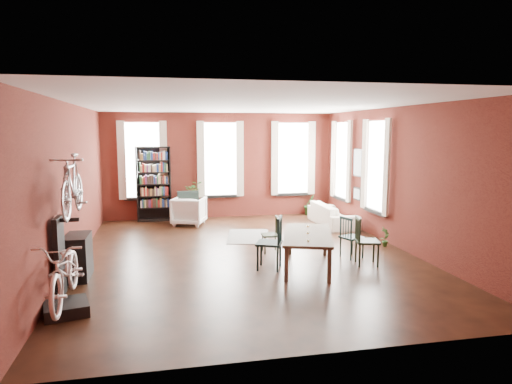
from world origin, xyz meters
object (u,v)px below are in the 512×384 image
object	(u,v)px
bookshelf	(154,184)
white_armchair	(189,210)
dining_chair_b	(270,235)
dining_chair_d	(352,237)
bicycle_floor	(64,242)
console_table	(78,257)
bike_trainer	(66,308)
dining_chair_c	(367,241)
plant_stand	(196,211)
cream_sofa	(333,211)
dining_chair_a	(269,243)
dining_table	(308,251)

from	to	relation	value
bookshelf	white_armchair	size ratio (longest dim) A/B	2.52
dining_chair_b	bookshelf	world-z (taller)	bookshelf
dining_chair_d	bicycle_floor	size ratio (longest dim) A/B	0.48
console_table	bicycle_floor	distance (m)	1.85
bike_trainer	bicycle_floor	bearing A→B (deg)	-26.67
dining_chair_c	white_armchair	world-z (taller)	dining_chair_c
dining_chair_b	bookshelf	size ratio (longest dim) A/B	0.36
dining_chair_b	plant_stand	xyz separation A→B (m)	(-1.34, 4.00, -0.10)
plant_stand	bicycle_floor	distance (m)	7.17
dining_chair_c	cream_sofa	distance (m)	3.85
bike_trainer	bicycle_floor	size ratio (longest dim) A/B	0.33
bookshelf	bicycle_floor	bearing A→B (deg)	-99.46
dining_chair_a	bicycle_floor	xyz separation A→B (m)	(-3.39, -1.57, 0.57)
dining_chair_c	bookshelf	world-z (taller)	bookshelf
dining_table	plant_stand	xyz separation A→B (m)	(-1.80, 5.22, -0.04)
dining_chair_c	dining_chair_d	bearing A→B (deg)	21.27
dining_table	dining_chair_a	xyz separation A→B (m)	(-0.76, 0.06, 0.18)
dining_chair_a	dining_table	bearing A→B (deg)	107.71
bookshelf	plant_stand	world-z (taller)	bookshelf
dining_table	bicycle_floor	distance (m)	4.48
dining_chair_a	dining_chair_b	world-z (taller)	dining_chair_a
white_armchair	bike_trainer	size ratio (longest dim) A/B	1.45
plant_stand	dining_chair_d	bearing A→B (deg)	-58.34
cream_sofa	plant_stand	xyz separation A→B (m)	(-3.75, 1.52, -0.12)
plant_stand	dining_chair_b	bearing A→B (deg)	-71.41
plant_stand	bike_trainer	bearing A→B (deg)	-109.45
bookshelf	bike_trainer	size ratio (longest dim) A/B	3.66
bike_trainer	plant_stand	world-z (taller)	plant_stand
plant_stand	bicycle_floor	size ratio (longest dim) A/B	0.32
cream_sofa	bike_trainer	distance (m)	8.04
bike_trainer	dining_table	bearing A→B (deg)	19.71
dining_table	bicycle_floor	bearing A→B (deg)	-142.20
dining_table	cream_sofa	world-z (taller)	cream_sofa
dining_table	dining_chair_d	xyz separation A→B (m)	(1.13, 0.48, 0.10)
dining_chair_c	bicycle_floor	size ratio (longest dim) A/B	0.53
plant_stand	bicycle_floor	bearing A→B (deg)	-109.25
white_armchair	cream_sofa	xyz separation A→B (m)	(3.98, -0.88, -0.03)
dining_table	dining_chair_b	xyz separation A→B (m)	(-0.45, 1.23, 0.06)
white_armchair	cream_sofa	bearing A→B (deg)	-172.72
plant_stand	cream_sofa	bearing A→B (deg)	-22.02
dining_chair_b	dining_chair_d	bearing A→B (deg)	66.25
dining_chair_b	dining_chair_a	bearing A→B (deg)	-12.91
dining_chair_c	console_table	world-z (taller)	dining_chair_c
dining_chair_b	console_table	bearing A→B (deg)	-73.40
dining_table	bike_trainer	size ratio (longest dim) A/B	3.27
cream_sofa	plant_stand	bearing A→B (deg)	67.98
dining_table	dining_chair_b	size ratio (longest dim) A/B	2.50
dining_chair_a	console_table	bearing A→B (deg)	-70.10
dining_chair_b	bike_trainer	world-z (taller)	dining_chair_b
dining_table	dining_chair_c	bearing A→B (deg)	14.49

